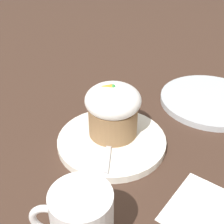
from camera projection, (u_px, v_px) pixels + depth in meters
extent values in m
plane|color=#3D281E|center=(112.00, 144.00, 0.62)|extent=(4.00, 4.00, 0.00)
cylinder|color=white|center=(112.00, 141.00, 0.61)|extent=(0.21, 0.21, 0.01)
cylinder|color=olive|center=(112.00, 120.00, 0.61)|extent=(0.10, 0.10, 0.06)
ellipsoid|color=white|center=(112.00, 100.00, 0.58)|extent=(0.11, 0.11, 0.06)
cone|color=orange|center=(106.00, 86.00, 0.57)|extent=(0.02, 0.01, 0.01)
sphere|color=green|center=(113.00, 87.00, 0.57)|extent=(0.01, 0.01, 0.01)
cube|color=#B7B7BC|center=(106.00, 157.00, 0.56)|extent=(0.01, 0.08, 0.00)
ellipsoid|color=#B7B7BC|center=(109.00, 139.00, 0.60)|extent=(0.03, 0.04, 0.01)
cylinder|color=white|center=(83.00, 224.00, 0.40)|extent=(0.08, 0.08, 0.11)
torus|color=white|center=(49.00, 220.00, 0.41)|extent=(0.05, 0.01, 0.05)
cylinder|color=#B2B7BC|center=(210.00, 100.00, 0.74)|extent=(0.23, 0.23, 0.01)
cube|color=white|center=(217.00, 217.00, 0.47)|extent=(0.19, 0.18, 0.00)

